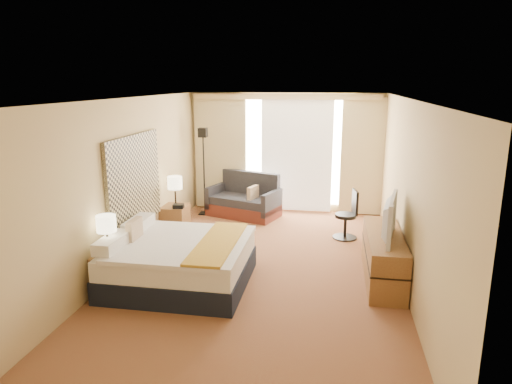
% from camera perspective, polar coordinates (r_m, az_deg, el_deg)
% --- Properties ---
extents(floor, '(4.20, 7.00, 0.02)m').
position_cam_1_polar(floor, '(7.14, 0.49, -9.77)').
color(floor, maroon).
rests_on(floor, ground).
extents(ceiling, '(4.20, 7.00, 0.02)m').
position_cam_1_polar(ceiling, '(6.56, 0.53, 11.56)').
color(ceiling, silver).
rests_on(ceiling, wall_back).
extents(wall_back, '(4.20, 0.02, 2.60)m').
position_cam_1_polar(wall_back, '(10.14, 3.72, 4.93)').
color(wall_back, tan).
rests_on(wall_back, ground).
extents(wall_front, '(4.20, 0.02, 2.60)m').
position_cam_1_polar(wall_front, '(3.51, -9.01, -12.66)').
color(wall_front, tan).
rests_on(wall_front, ground).
extents(wall_left, '(0.02, 7.00, 2.60)m').
position_cam_1_polar(wall_left, '(7.36, -15.85, 1.06)').
color(wall_left, tan).
rests_on(wall_left, ground).
extents(wall_right, '(0.02, 7.00, 2.60)m').
position_cam_1_polar(wall_right, '(6.73, 18.44, -0.29)').
color(wall_right, tan).
rests_on(wall_right, ground).
extents(headboard, '(0.06, 1.85, 1.50)m').
position_cam_1_polar(headboard, '(7.52, -14.92, 1.23)').
color(headboard, black).
rests_on(headboard, wall_left).
extents(nightstand_left, '(0.45, 0.52, 0.55)m').
position_cam_1_polar(nightstand_left, '(6.67, -17.35, -9.62)').
color(nightstand_left, olive).
rests_on(nightstand_left, floor).
extents(nightstand_right, '(0.45, 0.52, 0.55)m').
position_cam_1_polar(nightstand_right, '(8.82, -10.04, -3.44)').
color(nightstand_right, olive).
rests_on(nightstand_right, floor).
extents(media_dresser, '(0.50, 1.80, 0.70)m').
position_cam_1_polar(media_dresser, '(6.98, 15.64, -7.79)').
color(media_dresser, olive).
rests_on(media_dresser, floor).
extents(window, '(2.30, 0.02, 2.30)m').
position_cam_1_polar(window, '(10.08, 5.12, 4.97)').
color(window, white).
rests_on(window, wall_back).
extents(curtains, '(4.12, 0.19, 2.56)m').
position_cam_1_polar(curtains, '(10.01, 3.64, 5.44)').
color(curtains, beige).
rests_on(curtains, floor).
extents(bed, '(1.91, 1.75, 0.93)m').
position_cam_1_polar(bed, '(6.68, -9.55, -8.54)').
color(bed, black).
rests_on(bed, floor).
extents(loveseat, '(1.66, 1.23, 0.92)m').
position_cam_1_polar(loveseat, '(9.85, -1.42, -1.23)').
color(loveseat, '#552218').
rests_on(loveseat, floor).
extents(floor_lamp, '(0.24, 0.24, 1.88)m').
position_cam_1_polar(floor_lamp, '(9.81, -6.58, 4.75)').
color(floor_lamp, black).
rests_on(floor_lamp, floor).
extents(desk_chair, '(0.44, 0.44, 0.91)m').
position_cam_1_polar(desk_chair, '(8.57, 11.46, -3.09)').
color(desk_chair, black).
rests_on(desk_chair, floor).
extents(lamp_left, '(0.26, 0.26, 0.55)m').
position_cam_1_polar(lamp_left, '(6.44, -18.21, -3.87)').
color(lamp_left, black).
rests_on(lamp_left, nightstand_left).
extents(lamp_right, '(0.27, 0.27, 0.57)m').
position_cam_1_polar(lamp_right, '(8.60, -10.11, 1.07)').
color(lamp_right, black).
rests_on(lamp_right, nightstand_right).
extents(tissue_box, '(0.12, 0.12, 0.11)m').
position_cam_1_polar(tissue_box, '(6.65, -16.82, -6.60)').
color(tissue_box, '#8FB9DE').
rests_on(tissue_box, nightstand_left).
extents(telephone, '(0.21, 0.18, 0.07)m').
position_cam_1_polar(telephone, '(8.57, -9.67, -1.77)').
color(telephone, black).
rests_on(telephone, nightstand_right).
extents(television, '(0.32, 1.05, 0.60)m').
position_cam_1_polar(television, '(6.59, 15.72, -3.09)').
color(television, black).
rests_on(television, media_dresser).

